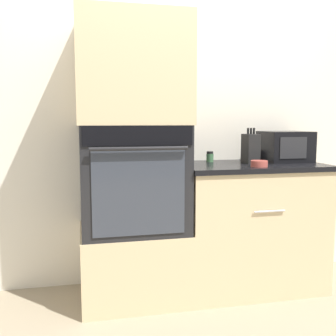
% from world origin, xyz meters
% --- Properties ---
extents(ground_plane, '(12.00, 12.00, 0.00)m').
position_xyz_m(ground_plane, '(0.00, 0.00, 0.00)').
color(ground_plane, gray).
extents(wall_back, '(8.00, 0.05, 2.50)m').
position_xyz_m(wall_back, '(0.00, 0.63, 1.25)').
color(wall_back, silver).
rests_on(wall_back, ground_plane).
extents(oven_cabinet_base, '(0.73, 0.60, 0.50)m').
position_xyz_m(oven_cabinet_base, '(-0.36, 0.30, 0.25)').
color(oven_cabinet_base, beige).
rests_on(oven_cabinet_base, ground_plane).
extents(wall_oven, '(0.70, 0.64, 0.72)m').
position_xyz_m(wall_oven, '(-0.36, 0.30, 0.86)').
color(wall_oven, black).
rests_on(wall_oven, oven_cabinet_base).
extents(oven_cabinet_upper, '(0.73, 0.60, 0.71)m').
position_xyz_m(oven_cabinet_upper, '(-0.36, 0.30, 1.57)').
color(oven_cabinet_upper, beige).
rests_on(oven_cabinet_upper, wall_oven).
extents(counter_unit, '(1.04, 0.63, 0.93)m').
position_xyz_m(counter_unit, '(0.51, 0.30, 0.47)').
color(counter_unit, beige).
rests_on(counter_unit, ground_plane).
extents(microwave, '(0.34, 0.32, 0.23)m').
position_xyz_m(microwave, '(0.82, 0.39, 1.05)').
color(microwave, black).
rests_on(microwave, counter_unit).
extents(knife_block, '(0.09, 0.14, 0.26)m').
position_xyz_m(knife_block, '(0.51, 0.32, 1.04)').
color(knife_block, black).
rests_on(knife_block, counter_unit).
extents(bowl, '(0.11, 0.11, 0.04)m').
position_xyz_m(bowl, '(0.48, 0.10, 0.96)').
color(bowl, '#B24C42').
rests_on(bowl, counter_unit).
extents(condiment_jar_near, '(0.05, 0.05, 0.08)m').
position_xyz_m(condiment_jar_near, '(0.25, 0.48, 0.97)').
color(condiment_jar_near, '#427047').
rests_on(condiment_jar_near, counter_unit).
extents(condiment_jar_mid, '(0.05, 0.05, 0.09)m').
position_xyz_m(condiment_jar_mid, '(0.61, 0.46, 0.98)').
color(condiment_jar_mid, silver).
rests_on(condiment_jar_mid, counter_unit).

